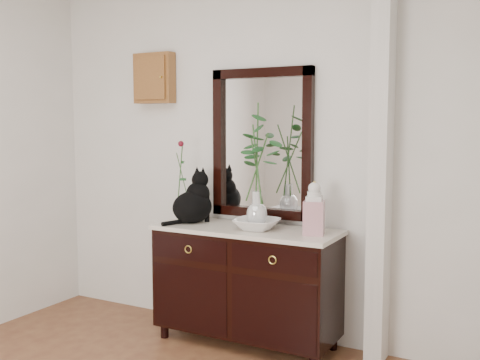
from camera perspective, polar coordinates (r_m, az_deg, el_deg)
The scene contains 10 objects.
wall_back at distance 4.21m, azimuth 1.06°, elevation 2.52°, with size 3.60×0.04×2.70m, color silver.
pilaster at distance 3.78m, azimuth 14.11°, elevation 1.98°, with size 0.12×0.20×2.70m, color silver.
sideboard at distance 4.09m, azimuth 0.68°, elevation -10.05°, with size 1.33×0.52×0.82m.
wall_mirror at distance 4.15m, azimuth 2.21°, elevation 3.71°, with size 0.80×0.06×1.10m.
key_cabinet at distance 4.63m, azimuth -8.69°, elevation 10.18°, with size 0.35×0.10×0.40m, color brown.
cat at distance 4.19m, azimuth -4.88°, elevation -1.70°, with size 0.28×0.34×0.39m, color black, non-canonical shape.
lotus_bowl at distance 3.92m, azimuth 1.72°, elevation -4.51°, with size 0.31×0.31×0.08m, color white.
vase_branches at distance 3.87m, azimuth 1.74°, elevation 1.58°, with size 0.42×0.42×0.87m, color silver, non-canonical shape.
bud_vase_rose at distance 4.24m, azimuth -6.08°, elevation -0.06°, with size 0.07×0.07×0.62m, color #306032, non-canonical shape.
ginger_jar at distance 3.76m, azimuth 7.54°, elevation -2.81°, with size 0.13×0.13×0.36m, color white, non-canonical shape.
Camera 1 is at (1.92, -1.75, 1.59)m, focal length 42.00 mm.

